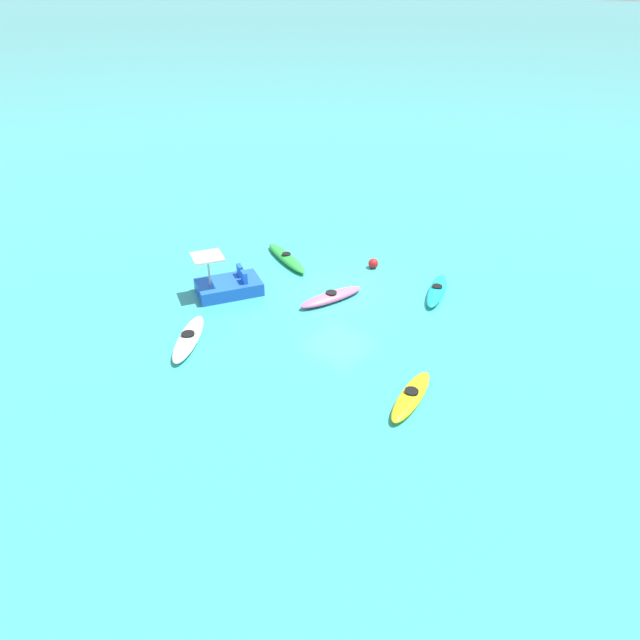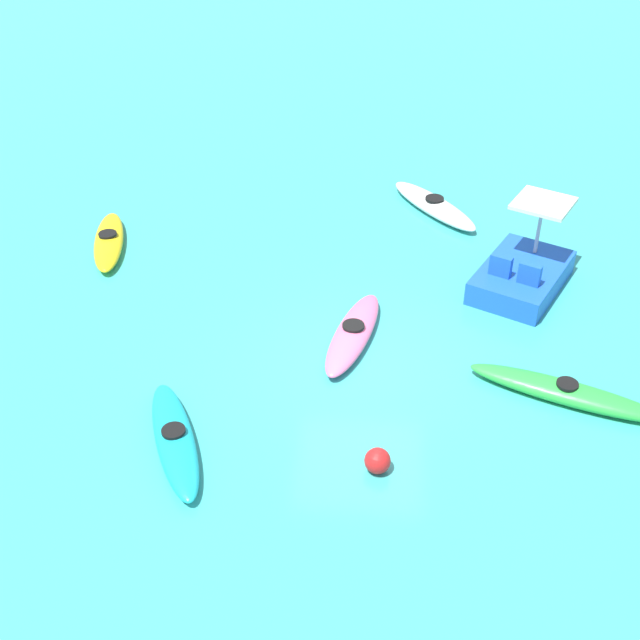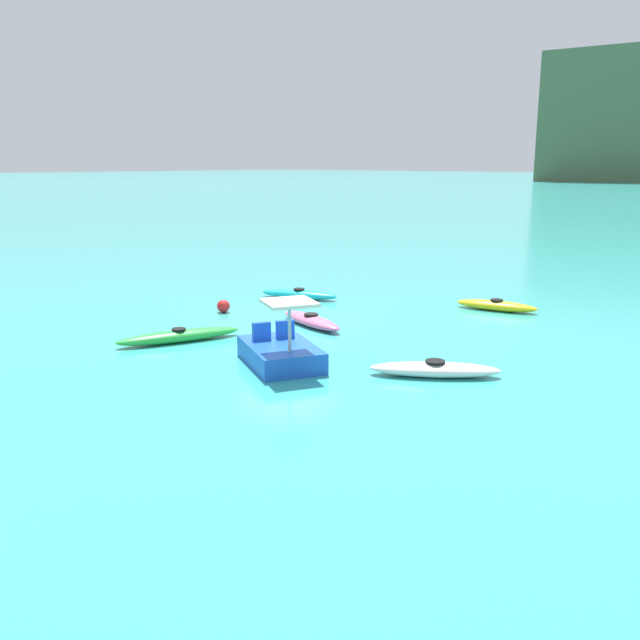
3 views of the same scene
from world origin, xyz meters
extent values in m
plane|color=#38ADA8|center=(0.00, 0.00, 0.00)|extent=(600.00, 600.00, 0.00)
ellipsoid|color=green|center=(-0.63, -3.48, 0.16)|extent=(1.74, 3.35, 0.32)
cylinder|color=black|center=(-0.63, -3.48, 0.35)|extent=(0.48, 0.48, 0.05)
ellipsoid|color=yellow|center=(3.83, 5.82, 0.16)|extent=(2.70, 1.20, 0.32)
cylinder|color=black|center=(3.83, 5.82, 0.35)|extent=(0.48, 0.48, 0.05)
ellipsoid|color=white|center=(6.13, -1.48, 0.16)|extent=(2.77, 2.31, 0.32)
cylinder|color=black|center=(6.13, -1.48, 0.35)|extent=(0.62, 0.62, 0.05)
ellipsoid|color=#19B7C6|center=(-2.29, 2.93, 0.16)|extent=(2.82, 1.60, 0.32)
cylinder|color=black|center=(-2.29, 2.93, 0.35)|extent=(0.50, 0.50, 0.05)
ellipsoid|color=pink|center=(0.78, 0.22, 0.16)|extent=(2.81, 1.30, 0.32)
cylinder|color=black|center=(0.78, 0.22, 0.35)|extent=(0.51, 0.51, 0.05)
cube|color=blue|center=(2.89, -3.15, 0.25)|extent=(2.82, 2.43, 0.50)
cube|color=blue|center=(2.54, -2.63, 0.72)|extent=(0.34, 0.46, 0.44)
cube|color=blue|center=(2.27, -3.17, 0.72)|extent=(0.34, 0.46, 0.44)
cylinder|color=#B2B2B7|center=(3.52, -3.47, 1.05)|extent=(0.08, 0.08, 1.10)
cube|color=silver|center=(3.52, -3.47, 1.64)|extent=(1.48, 1.48, 0.08)
sphere|color=red|center=(-2.55, -0.30, 0.21)|extent=(0.41, 0.41, 0.41)
camera|label=1|loc=(15.51, 12.58, 10.61)|focal=32.68mm
camera|label=2|loc=(-11.52, -0.12, 9.20)|focal=45.58mm
camera|label=3|loc=(13.95, -14.10, 4.71)|focal=38.16mm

